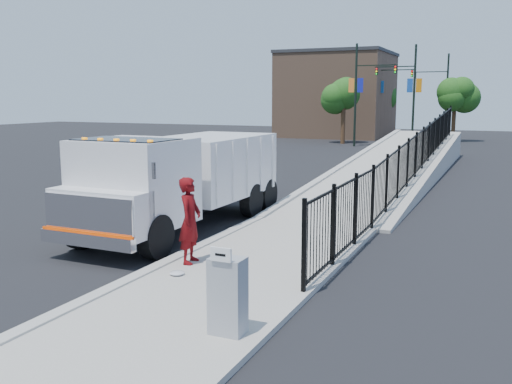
% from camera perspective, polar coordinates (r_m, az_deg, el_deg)
% --- Properties ---
extents(ground, '(120.00, 120.00, 0.00)m').
position_cam_1_polar(ground, '(14.52, -5.99, -6.03)').
color(ground, black).
rests_on(ground, ground).
extents(sidewalk, '(3.55, 12.00, 0.12)m').
position_cam_1_polar(sidewalk, '(11.94, -2.72, -9.12)').
color(sidewalk, '#9E998E').
rests_on(sidewalk, ground).
extents(curb, '(0.30, 12.00, 0.16)m').
position_cam_1_polar(curb, '(12.88, -10.47, -7.79)').
color(curb, '#ADAAA3').
rests_on(curb, ground).
extents(ramp, '(3.95, 24.06, 3.19)m').
position_cam_1_polar(ramp, '(28.79, 13.92, 1.46)').
color(ramp, '#9E998E').
rests_on(ramp, ground).
extents(iron_fence, '(0.10, 28.00, 1.80)m').
position_cam_1_polar(iron_fence, '(24.54, 15.63, 2.16)').
color(iron_fence, black).
rests_on(iron_fence, ground).
extents(truck, '(2.86, 8.40, 2.87)m').
position_cam_1_polar(truck, '(16.74, -7.72, 1.64)').
color(truck, black).
rests_on(truck, ground).
extents(worker, '(0.59, 0.79, 1.97)m').
position_cam_1_polar(worker, '(13.01, -6.62, -2.84)').
color(worker, '#5B080A').
rests_on(worker, sidewalk).
extents(utility_cabinet, '(0.55, 0.40, 1.25)m').
position_cam_1_polar(utility_cabinet, '(9.22, -2.85, -10.33)').
color(utility_cabinet, gray).
rests_on(utility_cabinet, sidewalk).
extents(arrow_sign, '(0.35, 0.04, 0.22)m').
position_cam_1_polar(arrow_sign, '(8.81, -3.53, -6.26)').
color(arrow_sign, white).
rests_on(arrow_sign, utility_cabinet).
extents(debris, '(0.33, 0.33, 0.08)m').
position_cam_1_polar(debris, '(12.39, -7.91, -8.02)').
color(debris, silver).
rests_on(debris, sidewalk).
extents(light_pole_0, '(3.77, 0.22, 8.00)m').
position_cam_1_polar(light_pole_0, '(46.11, 10.31, 9.92)').
color(light_pole_0, black).
rests_on(light_pole_0, ground).
extents(light_pole_1, '(3.77, 0.22, 8.00)m').
position_cam_1_polar(light_pole_1, '(47.94, 15.17, 9.73)').
color(light_pole_1, black).
rests_on(light_pole_1, ground).
extents(light_pole_2, '(3.77, 0.22, 8.00)m').
position_cam_1_polar(light_pole_2, '(54.12, 12.36, 9.76)').
color(light_pole_2, black).
rests_on(light_pole_2, ground).
extents(light_pole_3, '(3.78, 0.22, 8.00)m').
position_cam_1_polar(light_pole_3, '(58.69, 18.24, 9.47)').
color(light_pole_3, black).
rests_on(light_pole_3, ground).
extents(tree_0, '(2.71, 2.71, 5.36)m').
position_cam_1_polar(tree_0, '(48.65, 8.76, 9.44)').
color(tree_0, '#382314').
rests_on(tree_0, ground).
extents(tree_1, '(2.46, 2.46, 5.23)m').
position_cam_1_polar(tree_1, '(53.29, 19.28, 9.00)').
color(tree_1, '#382314').
rests_on(tree_1, ground).
extents(tree_2, '(2.70, 2.70, 5.35)m').
position_cam_1_polar(tree_2, '(61.13, 12.58, 9.31)').
color(tree_2, '#382314').
rests_on(tree_2, ground).
extents(building, '(10.00, 10.00, 8.00)m').
position_cam_1_polar(building, '(58.35, 8.11, 9.49)').
color(building, '#8C664C').
rests_on(building, ground).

